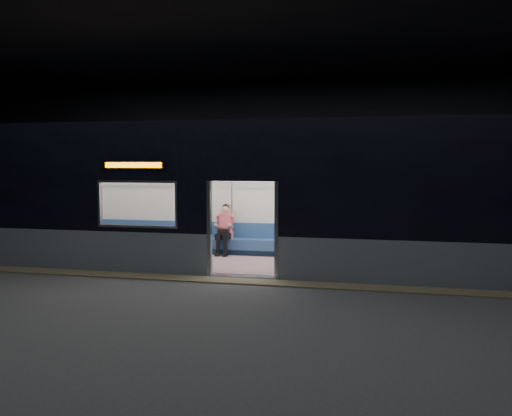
% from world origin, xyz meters
% --- Properties ---
extents(station_floor, '(24.00, 14.00, 0.01)m').
position_xyz_m(station_floor, '(0.00, 0.00, -0.01)').
color(station_floor, '#47494C').
rests_on(station_floor, ground).
extents(station_envelope, '(24.00, 14.00, 5.00)m').
position_xyz_m(station_envelope, '(0.00, 0.00, 3.66)').
color(station_envelope, black).
rests_on(station_envelope, station_floor).
extents(tactile_strip, '(22.80, 0.50, 0.03)m').
position_xyz_m(tactile_strip, '(0.00, 0.55, 0.01)').
color(tactile_strip, '#8C7F59').
rests_on(tactile_strip, station_floor).
extents(metro_car, '(18.00, 3.04, 3.35)m').
position_xyz_m(metro_car, '(-0.00, 2.54, 1.85)').
color(metro_car, gray).
rests_on(metro_car, station_floor).
extents(passenger, '(0.41, 0.67, 1.32)m').
position_xyz_m(passenger, '(-1.12, 3.55, 0.78)').
color(passenger, black).
rests_on(passenger, metro_car).
extents(handbag, '(0.33, 0.31, 0.13)m').
position_xyz_m(handbag, '(-1.10, 3.34, 0.67)').
color(handbag, black).
rests_on(handbag, passenger).
extents(transit_map, '(0.94, 0.03, 0.61)m').
position_xyz_m(transit_map, '(3.21, 3.85, 1.46)').
color(transit_map, white).
rests_on(transit_map, metro_car).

